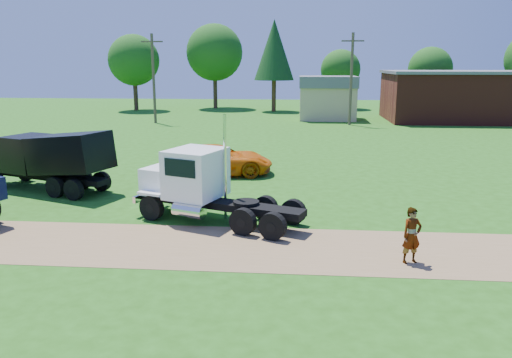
# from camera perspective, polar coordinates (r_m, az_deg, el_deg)

# --- Properties ---
(ground) EXTENTS (140.00, 140.00, 0.00)m
(ground) POSITION_cam_1_polar(r_m,az_deg,el_deg) (17.09, 1.87, -7.92)
(ground) COLOR #205211
(ground) RESTS_ON ground
(dirt_track) EXTENTS (120.00, 4.20, 0.01)m
(dirt_track) POSITION_cam_1_polar(r_m,az_deg,el_deg) (17.09, 1.87, -7.90)
(dirt_track) COLOR brown
(dirt_track) RESTS_ON ground
(white_semi_tractor) EXTENTS (7.02, 4.46, 4.20)m
(white_semi_tractor) POSITION_cam_1_polar(r_m,az_deg,el_deg) (19.96, -6.69, -0.58)
(white_semi_tractor) COLOR black
(white_semi_tractor) RESTS_ON ground
(black_dump_truck) EXTENTS (7.11, 4.25, 3.04)m
(black_dump_truck) POSITION_cam_1_polar(r_m,az_deg,el_deg) (26.21, -22.40, 2.34)
(black_dump_truck) COLOR black
(black_dump_truck) RESTS_ON ground
(orange_pickup) EXTENTS (6.34, 3.64, 1.66)m
(orange_pickup) POSITION_cam_1_polar(r_m,az_deg,el_deg) (28.04, -4.27, 2.20)
(orange_pickup) COLOR orange
(orange_pickup) RESTS_ON ground
(spectator_a) EXTENTS (0.77, 0.64, 1.80)m
(spectator_a) POSITION_cam_1_polar(r_m,az_deg,el_deg) (16.35, 17.37, -6.19)
(spectator_a) COLOR #999999
(spectator_a) RESTS_ON ground
(spectator_b) EXTENTS (0.93, 0.76, 1.81)m
(spectator_b) POSITION_cam_1_polar(r_m,az_deg,el_deg) (25.49, -7.50, 1.18)
(spectator_b) COLOR #999999
(spectator_b) RESTS_ON ground
(brick_building) EXTENTS (15.40, 10.40, 5.30)m
(brick_building) POSITION_cam_1_polar(r_m,az_deg,el_deg) (58.62, 22.12, 8.81)
(brick_building) COLOR maroon
(brick_building) RESTS_ON ground
(tan_shed) EXTENTS (6.20, 5.40, 4.70)m
(tan_shed) POSITION_cam_1_polar(r_m,az_deg,el_deg) (56.14, 8.16, 9.24)
(tan_shed) COLOR tan
(tan_shed) RESTS_ON ground
(utility_poles) EXTENTS (42.20, 0.28, 9.00)m
(utility_poles) POSITION_cam_1_polar(r_m,az_deg,el_deg) (51.21, 10.84, 11.34)
(utility_poles) COLOR #493929
(utility_poles) RESTS_ON ground
(tree_row) EXTENTS (55.35, 13.54, 11.44)m
(tree_row) POSITION_cam_1_polar(r_m,az_deg,el_deg) (65.98, 5.00, 13.57)
(tree_row) COLOR #3D2619
(tree_row) RESTS_ON ground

